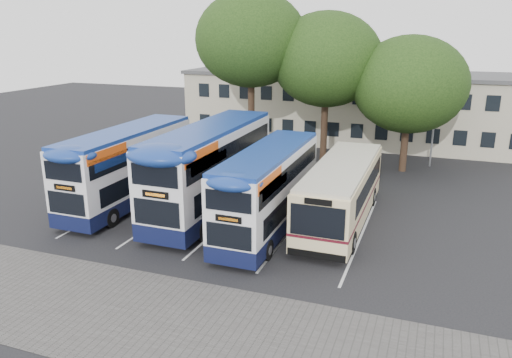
{
  "coord_description": "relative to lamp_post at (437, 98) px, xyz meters",
  "views": [
    {
      "loc": [
        6.28,
        -18.24,
        9.88
      ],
      "look_at": [
        -2.31,
        5.0,
        2.38
      ],
      "focal_mm": 35.0,
      "sensor_mm": 36.0,
      "label": 1
    }
  ],
  "objects": [
    {
      "name": "bus_dd_left",
      "position": [
        -16.23,
        -14.72,
        -2.65
      ],
      "size": [
        2.57,
        10.6,
        4.42
      ],
      "color": "#0F153A",
      "rests_on": "ground"
    },
    {
      "name": "lamp_post",
      "position": [
        0.0,
        0.0,
        0.0
      ],
      "size": [
        0.25,
        1.05,
        9.06
      ],
      "color": "gray",
      "rests_on": "ground"
    },
    {
      "name": "tree_left",
      "position": [
        -13.1,
        -3.04,
        4.01
      ],
      "size": [
        8.13,
        8.13,
        12.57
      ],
      "color": "black",
      "rests_on": "ground"
    },
    {
      "name": "paving_strip",
      "position": [
        -8.0,
        -24.97,
        -5.08
      ],
      "size": [
        40.0,
        6.0,
        0.01
      ],
      "primitive_type": "cube",
      "color": "#595654",
      "rests_on": "ground"
    },
    {
      "name": "bus_single",
      "position": [
        -4.1,
        -13.37,
        -3.26
      ],
      "size": [
        2.75,
        10.81,
        3.22
      ],
      "color": "#FDE4A8",
      "rests_on": "ground"
    },
    {
      "name": "tree_right",
      "position": [
        -1.82,
        -1.99,
        1.09
      ],
      "size": [
        7.87,
        7.87,
        9.53
      ],
      "color": "black",
      "rests_on": "ground"
    },
    {
      "name": "tree_mid",
      "position": [
        -7.7,
        -1.9,
        2.64
      ],
      "size": [
        8.0,
        8.0,
        11.14
      ],
      "color": "black",
      "rests_on": "ground"
    },
    {
      "name": "bay_lines",
      "position": [
        -9.75,
        -14.97,
        -5.08
      ],
      "size": [
        14.12,
        11.0,
        0.01
      ],
      "color": "silver",
      "rests_on": "ground"
    },
    {
      "name": "bus_dd_mid",
      "position": [
        -11.19,
        -14.23,
        -2.42
      ],
      "size": [
        2.82,
        11.61,
        4.84
      ],
      "color": "#0F153A",
      "rests_on": "ground"
    },
    {
      "name": "bus_dd_right",
      "position": [
        -7.34,
        -15.73,
        -2.77
      ],
      "size": [
        2.45,
        10.1,
        4.21
      ],
      "color": "#0F153A",
      "rests_on": "ground"
    },
    {
      "name": "ground",
      "position": [
        -6.0,
        -19.97,
        -5.08
      ],
      "size": [
        120.0,
        120.0,
        0.0
      ],
      "primitive_type": "plane",
      "color": "black",
      "rests_on": "ground"
    },
    {
      "name": "depot_building",
      "position": [
        -6.0,
        7.02,
        -1.93
      ],
      "size": [
        32.4,
        8.4,
        6.2
      ],
      "color": "#BFB69A",
      "rests_on": "ground"
    }
  ]
}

